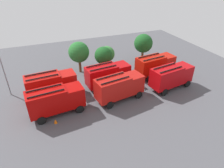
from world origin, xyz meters
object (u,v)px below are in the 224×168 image
fire_truck_0 (56,100)px  fire_truck_2 (171,76)px  fire_truck_4 (108,74)px  tree_3 (143,43)px  fire_truck_1 (119,87)px  tree_0 (79,52)px  traffic_cone_2 (120,76)px  fire_truck_5 (155,65)px  traffic_cone_0 (56,121)px  firefighter_0 (155,62)px  lamppost (4,71)px  tree_1 (103,56)px  firefighter_1 (57,98)px  traffic_cone_1 (63,84)px  firefighter_2 (94,74)px  tree_2 (107,54)px  fire_truck_3 (51,84)px

fire_truck_0 → fire_truck_2: bearing=-5.8°
fire_truck_4 → tree_3: (9.98, 6.65, 1.63)m
fire_truck_1 → tree_0: 11.28m
tree_0 → traffic_cone_2: bearing=-39.5°
fire_truck_1 → fire_truck_5: (8.67, 4.35, 0.00)m
fire_truck_5 → traffic_cone_0: bearing=-168.1°
firefighter_0 → traffic_cone_2: (-7.88, -1.57, -0.70)m
fire_truck_0 → lamppost: size_ratio=1.10×
fire_truck_0 → fire_truck_5: 17.97m
tree_1 → tree_3: bearing=10.7°
firefighter_1 → traffic_cone_1: 4.92m
firefighter_2 → traffic_cone_1: 5.48m
fire_truck_0 → fire_truck_4: same height
traffic_cone_1 → lamppost: bearing=177.4°
fire_truck_2 → traffic_cone_1: 17.20m
fire_truck_0 → tree_1: bearing=37.6°
fire_truck_5 → tree_0: tree_0 is taller
fire_truck_5 → tree_2: (-6.80, 5.66, 0.84)m
firefighter_0 → traffic_cone_0: firefighter_0 is taller
fire_truck_1 → fire_truck_4: bearing=84.4°
fire_truck_3 → tree_2: 12.17m
fire_truck_1 → tree_1: (0.83, 8.98, 1.10)m
tree_1 → traffic_cone_0: bearing=-133.2°
fire_truck_4 → firefighter_2: bearing=105.0°
firefighter_0 → firefighter_1: (-19.17, -5.29, -0.07)m
tree_2 → traffic_cone_0: bearing=-133.4°
firefighter_2 → tree_1: 3.70m
lamppost → tree_2: bearing=9.9°
fire_truck_0 → fire_truck_4: 9.43m
fire_truck_2 → fire_truck_3: size_ratio=1.02×
tree_3 → fire_truck_2: bearing=-95.3°
tree_1 → traffic_cone_0: 15.12m
firefighter_0 → fire_truck_1: bearing=64.4°
tree_1 → traffic_cone_0: size_ratio=8.51×
fire_truck_3 → traffic_cone_2: (11.60, 1.57, -1.84)m
tree_2 → firefighter_2: bearing=-140.6°
traffic_cone_2 → fire_truck_4: bearing=-148.1°
tree_0 → traffic_cone_0: size_ratio=9.96×
fire_truck_5 → lamppost: lamppost is taller
fire_truck_1 → tree_1: tree_1 is taller
fire_truck_5 → tree_2: bearing=133.1°
fire_truck_1 → lamppost: bearing=145.5°
traffic_cone_2 → firefighter_0: bearing=11.3°
fire_truck_0 → fire_truck_5: bearing=8.5°
fire_truck_3 → tree_0: tree_0 is taller
fire_truck_2 → tree_1: bearing=122.7°
lamppost → fire_truck_3: bearing=-25.5°
fire_truck_4 → tree_0: (-2.89, 6.70, 1.65)m
fire_truck_3 → traffic_cone_2: fire_truck_3 is taller
lamppost → fire_truck_5: bearing=-6.7°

